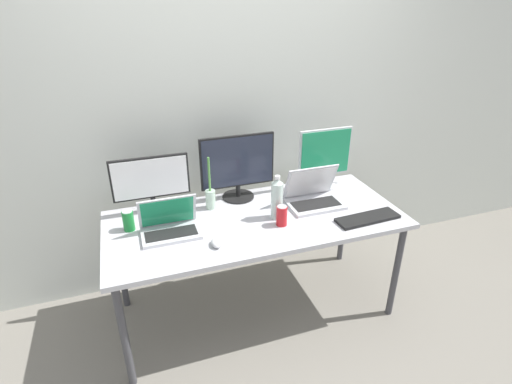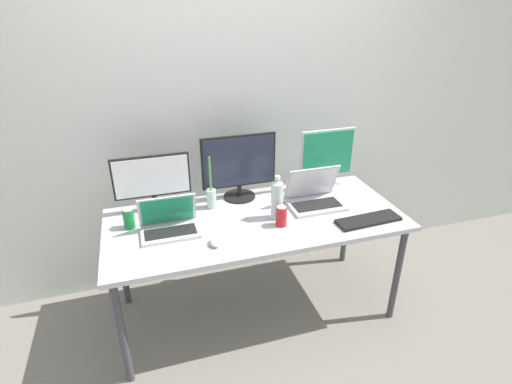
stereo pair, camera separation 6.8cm
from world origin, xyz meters
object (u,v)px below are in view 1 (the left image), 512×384
(monitor_center, at_px, (238,166))
(monitor_right, at_px, (325,157))
(laptop_silver, at_px, (170,225))
(bamboo_vase, at_px, (210,198))
(soda_can_by_laptop, at_px, (128,221))
(water_bottle, at_px, (277,199))
(mouse_by_keyboard, at_px, (216,243))
(laptop_secondary, at_px, (313,195))
(keyboard_main, at_px, (368,218))
(soda_can_near_keyboard, at_px, (282,216))
(work_desk, at_px, (256,225))
(monitor_left, at_px, (151,182))

(monitor_center, bearing_deg, monitor_right, -2.18)
(laptop_silver, height_order, bamboo_vase, bamboo_vase)
(bamboo_vase, bearing_deg, soda_can_by_laptop, -168.30)
(laptop_silver, distance_m, water_bottle, 0.66)
(soda_can_by_laptop, bearing_deg, mouse_by_keyboard, -36.38)
(laptop_secondary, bearing_deg, keyboard_main, -53.58)
(mouse_by_keyboard, xyz_separation_m, soda_can_near_keyboard, (0.43, 0.09, 0.04))
(water_bottle, xyz_separation_m, bamboo_vase, (-0.36, 0.25, -0.06))
(monitor_right, distance_m, soda_can_by_laptop, 1.39)
(monitor_center, bearing_deg, laptop_secondary, -28.99)
(water_bottle, bearing_deg, soda_can_by_laptop, 170.52)
(monitor_center, bearing_deg, water_bottle, -66.85)
(work_desk, xyz_separation_m, monitor_right, (0.61, 0.28, 0.28))
(monitor_center, distance_m, monitor_right, 0.63)
(monitor_center, relative_size, soda_can_near_keyboard, 3.99)
(mouse_by_keyboard, distance_m, soda_can_by_laptop, 0.56)
(monitor_left, height_order, soda_can_near_keyboard, monitor_left)
(mouse_by_keyboard, xyz_separation_m, soda_can_by_laptop, (-0.45, 0.33, 0.04))
(work_desk, distance_m, monitor_right, 0.73)
(mouse_by_keyboard, height_order, soda_can_near_keyboard, soda_can_near_keyboard)
(work_desk, relative_size, laptop_secondary, 5.19)
(laptop_secondary, relative_size, water_bottle, 1.24)
(mouse_by_keyboard, bearing_deg, keyboard_main, 1.84)
(laptop_secondary, distance_m, mouse_by_keyboard, 0.78)
(monitor_center, xyz_separation_m, monitor_right, (0.63, -0.02, -0.01))
(water_bottle, relative_size, soda_can_by_laptop, 2.27)
(monitor_center, relative_size, laptop_secondary, 1.42)
(monitor_center, relative_size, soda_can_by_laptop, 3.99)
(bamboo_vase, bearing_deg, keyboard_main, -27.72)
(monitor_left, height_order, water_bottle, monitor_left)
(monitor_left, bearing_deg, work_desk, -25.68)
(laptop_secondary, height_order, bamboo_vase, bamboo_vase)
(water_bottle, xyz_separation_m, soda_can_by_laptop, (-0.88, 0.15, -0.07))
(work_desk, xyz_separation_m, soda_can_near_keyboard, (0.12, -0.13, 0.12))
(work_desk, distance_m, laptop_silver, 0.54)
(monitor_right, height_order, laptop_secondary, monitor_right)
(monitor_right, relative_size, laptop_secondary, 1.21)
(bamboo_vase, bearing_deg, water_bottle, -35.24)
(monitor_left, height_order, laptop_secondary, monitor_left)
(monitor_center, distance_m, laptop_secondary, 0.54)
(keyboard_main, distance_m, soda_can_by_laptop, 1.45)
(mouse_by_keyboard, distance_m, bamboo_vase, 0.45)
(monitor_center, relative_size, monitor_right, 1.17)
(work_desk, xyz_separation_m, bamboo_vase, (-0.24, 0.22, 0.13))
(monitor_left, xyz_separation_m, monitor_center, (0.57, 0.02, 0.02))
(mouse_by_keyboard, distance_m, soda_can_near_keyboard, 0.44)
(monitor_right, distance_m, soda_can_near_keyboard, 0.66)
(keyboard_main, height_order, water_bottle, water_bottle)
(monitor_center, distance_m, keyboard_main, 0.90)
(work_desk, bearing_deg, mouse_by_keyboard, -144.43)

